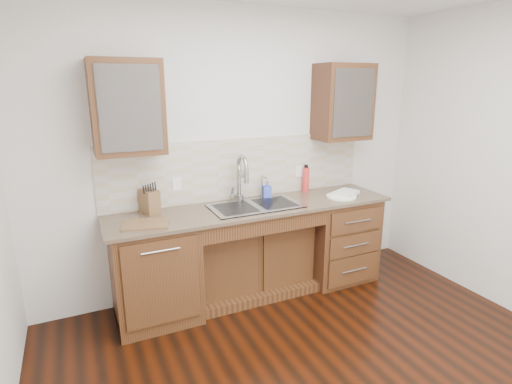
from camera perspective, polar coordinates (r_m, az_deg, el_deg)
name	(u,v)px	position (r m, az deg, el deg)	size (l,w,h in m)	color
wall_back	(239,153)	(3.94, -2.45, 5.61)	(4.00, 0.10, 2.70)	silver
base_cabinet_left	(155,271)	(3.64, -14.25, -10.85)	(0.70, 0.62, 0.88)	#593014
base_cabinet_center	(250,257)	(4.00, -0.79, -9.26)	(1.20, 0.44, 0.70)	#593014
base_cabinet_right	(336,237)	(4.34, 11.30, -6.26)	(0.70, 0.62, 0.88)	#593014
countertop	(255,207)	(3.71, -0.16, -2.21)	(2.70, 0.65, 0.03)	#84705B
backsplash	(241,168)	(3.91, -2.09, 3.38)	(2.70, 0.02, 0.59)	beige
sink	(256,215)	(3.72, -0.06, -3.30)	(0.84, 0.46, 0.19)	#9E9EA5
faucet	(239,181)	(3.82, -2.47, 1.62)	(0.04, 0.04, 0.40)	#999993
filter_tap	(262,186)	(3.95, 0.85, 0.88)	(0.02, 0.02, 0.24)	#999993
upper_cabinet_left	(127,107)	(3.41, -17.94, 11.41)	(0.55, 0.34, 0.75)	#593014
upper_cabinet_right	(343,102)	(4.22, 12.29, 12.41)	(0.55, 0.34, 0.75)	#593014
outlet_left	(177,184)	(3.72, -11.25, 1.13)	(0.08, 0.01, 0.12)	white
outlet_right	(299,171)	(4.21, 6.19, 2.97)	(0.08, 0.01, 0.12)	white
soap_bottle	(267,189)	(3.94, 1.61, 0.37)	(0.08, 0.08, 0.17)	blue
water_bottle	(306,179)	(4.21, 7.12, 1.79)	(0.07, 0.07, 0.25)	red
plate	(341,197)	(4.07, 12.09, -0.63)	(0.30, 0.30, 0.02)	white
dish_towel	(346,193)	(4.11, 12.71, -0.14)	(0.25, 0.18, 0.04)	white
knife_block	(150,202)	(3.60, -14.95, -1.33)	(0.12, 0.19, 0.21)	#AA8B4E
cutting_board	(146,224)	(3.34, -15.49, -4.44)	(0.36, 0.25, 0.02)	#975C33
cup_left_a	(111,114)	(3.40, -19.98, 10.44)	(0.14, 0.14, 0.11)	silver
cup_left_b	(141,114)	(3.42, -16.17, 10.71)	(0.11, 0.11, 0.10)	white
cup_right_a	(337,108)	(4.18, 11.54, 11.70)	(0.12, 0.12, 0.09)	white
cup_right_b	(352,107)	(4.30, 13.58, 11.71)	(0.11, 0.11, 0.10)	white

